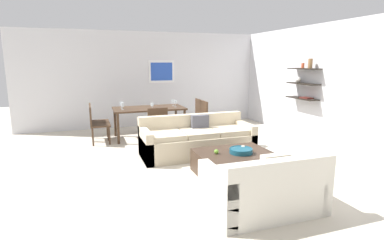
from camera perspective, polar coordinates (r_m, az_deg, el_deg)
The scene contains 20 objects.
ground_plane at distance 5.96m, azimuth 1.56°, elevation -7.38°, with size 18.00×18.00×0.00m, color beige.
back_wall_unit at distance 9.13m, azimuth -4.51°, elevation 7.65°, with size 8.40×0.09×2.70m.
right_wall_shelf_unit at distance 7.76m, azimuth 21.47°, elevation 6.34°, with size 0.34×8.20×2.70m.
sofa_beige at distance 6.20m, azimuth 0.94°, elevation -3.85°, with size 2.25×0.90×0.78m.
loveseat_white at distance 4.05m, azimuth 13.28°, elevation -12.35°, with size 1.42×0.90×0.78m.
coffee_table at distance 5.21m, azimuth 7.85°, elevation -8.02°, with size 1.23×0.94×0.38m.
decorative_bowl at distance 5.12m, azimuth 9.15°, elevation -5.65°, with size 0.38×0.38×0.08m.
candle_jar at distance 5.26m, azimuth 9.50°, elevation -5.25°, with size 0.06×0.06×0.08m, color silver.
apple_on_coffee_table at distance 5.03m, azimuth 4.59°, elevation -5.92°, with size 0.08×0.08×0.08m, color #669E2D.
dining_table at distance 7.59m, azimuth -8.03°, elevation 1.76°, with size 1.72×0.89×0.75m.
dining_chair_right_near at distance 7.76m, azimuth 1.49°, elevation 0.80°, with size 0.44×0.44×0.88m.
dining_chair_right_far at distance 8.13m, azimuth 0.50°, elevation 1.27°, with size 0.44×0.44×0.88m.
dining_chair_left_near at distance 7.29m, azimuth -17.49°, elevation -0.39°, with size 0.44×0.44×0.88m.
dining_chair_foot at distance 6.80m, azimuth -6.60°, elevation -0.74°, with size 0.44×0.44×0.88m.
dining_chair_left_far at distance 7.68m, azimuth -17.59°, elevation 0.17°, with size 0.44×0.44×0.88m.
wine_glass_foot at distance 7.19m, azimuth -7.48°, elevation 2.80°, with size 0.06×0.06×0.16m.
wine_glass_left_far at distance 7.57m, azimuth -13.05°, elevation 2.98°, with size 0.08×0.08×0.15m.
wine_glass_right_near at distance 7.60m, azimuth -3.11°, elevation 3.35°, with size 0.08×0.08×0.16m.
wine_glass_right_far at distance 7.81m, azimuth -3.55°, elevation 3.47°, with size 0.07×0.07×0.15m.
wine_glass_left_near at distance 7.36m, azimuth -12.87°, elevation 2.78°, with size 0.07×0.07×0.17m.
Camera 1 is at (-2.00, -5.29, 1.88)m, focal length 28.51 mm.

